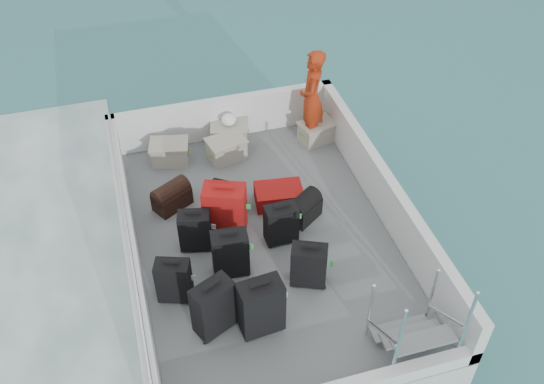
% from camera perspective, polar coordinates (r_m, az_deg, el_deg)
% --- Properties ---
extents(ground, '(160.00, 160.00, 0.00)m').
position_cam_1_polar(ground, '(8.66, -0.68, -7.24)').
color(ground, '#1B565E').
rests_on(ground, ground).
extents(ferry_hull, '(3.60, 5.00, 0.60)m').
position_cam_1_polar(ferry_hull, '(8.44, -0.70, -5.92)').
color(ferry_hull, silver).
rests_on(ferry_hull, ground).
extents(deck, '(3.30, 4.70, 0.02)m').
position_cam_1_polar(deck, '(8.21, -0.72, -4.47)').
color(deck, slate).
rests_on(deck, ferry_hull).
extents(deck_fittings, '(3.60, 5.00, 0.90)m').
position_cam_1_polar(deck_fittings, '(7.79, 2.36, -3.68)').
color(deck_fittings, white).
rests_on(deck_fittings, deck).
extents(suitcase_0, '(0.55, 0.45, 0.74)m').
position_cam_1_polar(suitcase_0, '(7.03, -5.49, -10.81)').
color(suitcase_0, black).
rests_on(suitcase_0, deck).
extents(suitcase_1, '(0.46, 0.35, 0.62)m').
position_cam_1_polar(suitcase_1, '(7.41, -9.21, -8.28)').
color(suitcase_1, black).
rests_on(suitcase_1, deck).
extents(suitcase_2, '(0.45, 0.33, 0.59)m').
position_cam_1_polar(suitcase_2, '(7.95, -7.26, -3.67)').
color(suitcase_2, black).
rests_on(suitcase_2, deck).
extents(suitcase_3, '(0.53, 0.34, 0.76)m').
position_cam_1_polar(suitcase_3, '(6.99, -1.04, -10.80)').
color(suitcase_3, black).
rests_on(suitcase_3, deck).
extents(suitcase_4, '(0.47, 0.30, 0.66)m').
position_cam_1_polar(suitcase_4, '(7.59, -3.94, -5.83)').
color(suitcase_4, black).
rests_on(suitcase_4, deck).
extents(suitcase_5, '(0.64, 0.51, 0.76)m').
position_cam_1_polar(suitcase_5, '(8.06, -4.45, -1.73)').
color(suitcase_5, '#97160B').
rests_on(suitcase_5, deck).
extents(suitcase_6, '(0.50, 0.41, 0.61)m').
position_cam_1_polar(suitcase_6, '(7.49, 3.48, -6.94)').
color(suitcase_6, black).
rests_on(suitcase_6, deck).
extents(suitcase_7, '(0.43, 0.25, 0.60)m').
position_cam_1_polar(suitcase_7, '(7.97, 0.86, -3.07)').
color(suitcase_7, black).
rests_on(suitcase_7, deck).
extents(suitcase_8, '(0.72, 0.53, 0.26)m').
position_cam_1_polar(suitcase_8, '(8.62, 0.64, -0.33)').
color(suitcase_8, '#97160B').
rests_on(suitcase_8, deck).
extents(duffel_0, '(0.60, 0.52, 0.32)m').
position_cam_1_polar(duffel_0, '(8.66, -9.41, -0.55)').
color(duffel_0, black).
rests_on(duffel_0, deck).
extents(duffel_1, '(0.53, 0.50, 0.32)m').
position_cam_1_polar(duffel_1, '(8.58, -4.19, -0.45)').
color(duffel_1, black).
rests_on(duffel_1, deck).
extents(duffel_2, '(0.55, 0.51, 0.32)m').
position_cam_1_polar(duffel_2, '(8.38, 3.06, -1.65)').
color(duffel_2, black).
rests_on(duffel_2, deck).
extents(crate_0, '(0.61, 0.49, 0.33)m').
position_cam_1_polar(crate_0, '(9.43, -9.58, 3.61)').
color(crate_0, '#A9A593').
rests_on(crate_0, deck).
extents(crate_1, '(0.61, 0.49, 0.33)m').
position_cam_1_polar(crate_1, '(9.40, -4.31, 3.99)').
color(crate_1, '#A9A593').
rests_on(crate_1, deck).
extents(crate_2, '(0.62, 0.49, 0.33)m').
position_cam_1_polar(crate_2, '(9.70, -4.00, 5.44)').
color(crate_2, '#A9A593').
rests_on(crate_2, deck).
extents(crate_3, '(0.59, 0.47, 0.31)m').
position_cam_1_polar(crate_3, '(9.76, 4.25, 5.60)').
color(crate_3, '#A9A593').
rests_on(crate_3, deck).
extents(yellow_bag, '(0.28, 0.26, 0.22)m').
position_cam_1_polar(yellow_bag, '(10.05, 3.90, 6.52)').
color(yellow_bag, yellow).
rests_on(yellow_bag, deck).
extents(white_bag, '(0.24, 0.24, 0.18)m').
position_cam_1_polar(white_bag, '(9.55, -4.08, 6.67)').
color(white_bag, white).
rests_on(white_bag, crate_2).
extents(passenger, '(0.57, 0.68, 1.58)m').
position_cam_1_polar(passenger, '(9.41, 3.76, 8.82)').
color(passenger, red).
rests_on(passenger, deck).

